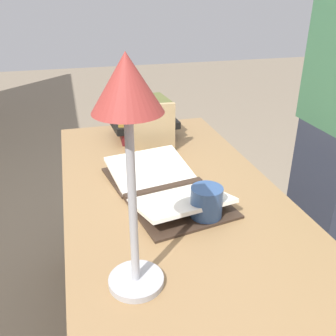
% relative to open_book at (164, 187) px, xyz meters
% --- Properties ---
extents(reading_desk, '(1.35, 0.70, 0.73)m').
position_rel_open_book_xyz_m(reading_desk, '(0.03, -0.03, -0.12)').
color(reading_desk, '#937047').
rests_on(reading_desk, ground_plane).
extents(open_book, '(0.53, 0.37, 0.06)m').
position_rel_open_book_xyz_m(open_book, '(0.00, 0.00, 0.00)').
color(open_book, '#38281E').
rests_on(open_book, reading_desk).
extents(book_stack_tall, '(0.23, 0.29, 0.17)m').
position_rel_open_book_xyz_m(book_stack_tall, '(0.52, -0.04, 0.06)').
color(book_stack_tall, maroon).
rests_on(book_stack_tall, reading_desk).
extents(book_standing_upright, '(0.03, 0.18, 0.20)m').
position_rel_open_book_xyz_m(book_standing_upright, '(0.33, -0.04, 0.08)').
color(book_standing_upright, tan).
rests_on(book_standing_upright, reading_desk).
extents(reading_lamp, '(0.13, 0.13, 0.51)m').
position_rel_open_book_xyz_m(reading_lamp, '(-0.39, 0.17, 0.38)').
color(reading_lamp, '#ADADB2').
rests_on(reading_lamp, reading_desk).
extents(coffee_mug, '(0.12, 0.09, 0.10)m').
position_rel_open_book_xyz_m(coffee_mug, '(-0.18, -0.08, 0.03)').
color(coffee_mug, '#335184').
rests_on(coffee_mug, reading_desk).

